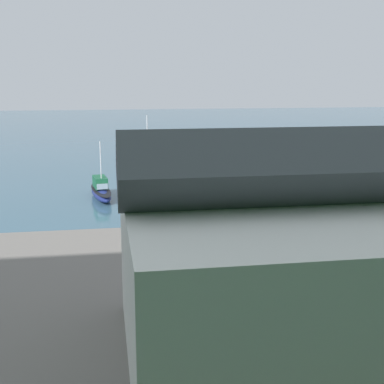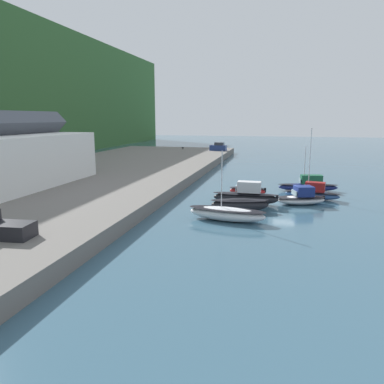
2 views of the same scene
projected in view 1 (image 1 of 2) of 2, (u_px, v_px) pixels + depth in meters
name	position (u px, v px, depth m)	size (l,w,h in m)	color
ground_plane	(178.00, 202.00, 54.84)	(320.00, 320.00, 0.00)	#385B70
quay_promenade	(258.00, 322.00, 26.47)	(122.74, 31.23, 1.43)	slate
moored_boat_0	(286.00, 204.00, 50.84)	(3.46, 8.03, 6.85)	white
moored_boat_1	(243.00, 203.00, 51.02)	(3.16, 6.49, 1.47)	black
moored_boat_2	(206.00, 202.00, 50.74)	(1.98, 7.71, 2.70)	black
moored_boat_3	(152.00, 208.00, 49.75)	(1.79, 4.77, 1.14)	red
moored_boat_4	(180.00, 191.00, 56.60)	(4.13, 6.23, 2.14)	silver
moored_boat_5	(149.00, 189.00, 57.48)	(2.96, 6.88, 8.70)	#33568E
moored_boat_6	(101.00, 191.00, 56.54)	(2.94, 8.28, 6.11)	navy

